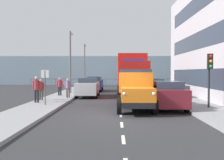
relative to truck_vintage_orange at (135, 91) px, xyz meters
The scene contains 20 objects.
ground_plane 6.48m from the truck_vintage_orange, 82.01° to the right, with size 80.00×80.00×0.00m, color #2D2D30.
sidewalk_left 7.64m from the truck_vintage_orange, 123.46° to the right, with size 2.61×38.87×0.15m, color gray.
sidewalk_right 8.73m from the truck_vintage_orange, 46.72° to the right, with size 2.61×38.87×0.15m, color gray.
road_centreline_markings 4.94m from the truck_vintage_orange, 79.36° to the right, with size 0.12×33.54×0.01m.
sea_horizon 28.79m from the truck_vintage_orange, 88.23° to the right, with size 80.00×0.80×5.00m, color gray.
seawall_railing 25.16m from the truck_vintage_orange, 87.98° to the right, with size 28.08×0.08×1.20m.
truck_vintage_orange is the anchor object (origin of this frame).
lorry_cargo_red 8.37m from the truck_vintage_orange, 91.96° to the right, with size 2.58×8.20×3.87m.
car_maroon_kerbside_near 1.98m from the truck_vintage_orange, 168.05° to the right, with size 1.94×4.08×1.72m.
car_white_kerbside_1 6.20m from the truck_vintage_orange, 108.01° to the right, with size 1.78×4.31×1.72m.
car_silver_oppositeside_0 8.66m from the truck_vintage_orange, 64.78° to the right, with size 1.93×4.26×1.72m.
car_navy_oppositeside_1 14.99m from the truck_vintage_orange, 75.76° to the right, with size 1.93×4.43×1.72m.
pedestrian_couple_b 7.12m from the truck_vintage_orange, 20.60° to the right, with size 0.53×0.34×1.82m.
pedestrian_in_dark_coat 7.84m from the truck_vintage_orange, 29.93° to the right, with size 0.53×0.34×1.57m.
pedestrian_strolling 7.77m from the truck_vintage_orange, 48.74° to the right, with size 0.53×0.34×1.59m.
pedestrian_by_lamp 9.86m from the truck_vintage_orange, 50.91° to the right, with size 0.53×0.34×1.61m.
traffic_light_near 4.60m from the truck_vintage_orange, behind, with size 0.28×0.41×3.20m.
lamp_post_promenade 12.31m from the truck_vintage_orange, 61.39° to the right, with size 0.32×1.14×6.23m.
lamp_post_far 24.04m from the truck_vintage_orange, 75.69° to the right, with size 0.32×1.14×6.37m.
street_sign 5.88m from the truck_vintage_orange, 12.72° to the right, with size 0.50×0.07×2.25m.
Camera 1 is at (0.25, 12.44, 2.28)m, focal length 39.90 mm.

